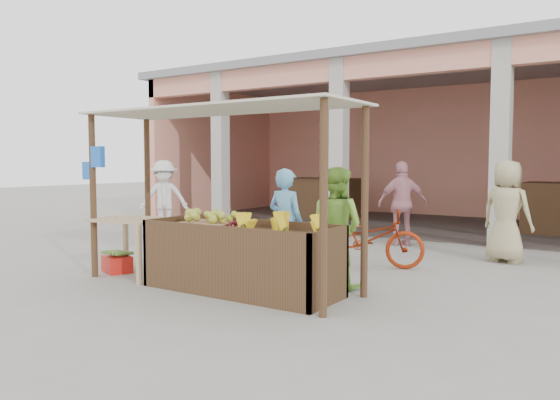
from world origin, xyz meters
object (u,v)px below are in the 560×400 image
Objects in this scene: side_table at (131,228)px; red_crate at (117,264)px; fruit_stall at (241,261)px; motorcycle at (367,237)px; vendor_blue at (286,220)px; vendor_green at (336,224)px.

side_table is 2.48× the size of red_crate.
side_table is at bearing -175.74° from fruit_stall.
side_table reaches higher than fruit_stall.
motorcycle is (0.70, 2.35, 0.09)m from fruit_stall.
fruit_stall is 1.54× the size of vendor_blue.
red_crate is 0.26× the size of motorcycle.
vendor_blue is (1.97, 1.10, 0.13)m from side_table.
vendor_blue reaches higher than side_table.
vendor_blue is 0.91× the size of motorcycle.
vendor_blue is 1.57m from motorcycle.
vendor_green is 0.91× the size of motorcycle.
vendor_green is at bearing 7.69° from side_table.
vendor_green reaches higher than red_crate.
vendor_green reaches higher than vendor_blue.
vendor_blue is 0.82m from vendor_green.
vendor_green is (2.79, 1.06, 0.13)m from side_table.
side_table is (-1.90, -0.14, 0.32)m from fruit_stall.
fruit_stall is 2.36m from red_crate.
motorcycle is at bearing -110.68° from vendor_blue.
motorcycle is (0.63, 1.39, -0.36)m from vendor_blue.
side_table is 0.64× the size of motorcycle.
motorcycle is at bearing 60.82° from red_crate.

